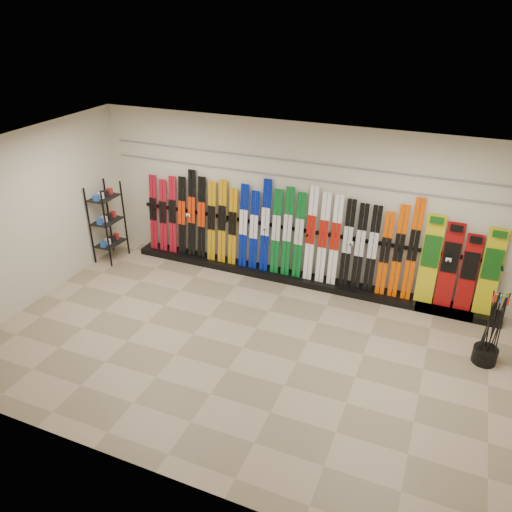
% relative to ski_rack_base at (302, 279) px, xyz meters
% --- Properties ---
extents(floor, '(8.00, 8.00, 0.00)m').
position_rel_ski_rack_base_xyz_m(floor, '(-0.22, -2.28, -0.06)').
color(floor, gray).
rests_on(floor, ground).
extents(back_wall, '(8.00, 0.00, 8.00)m').
position_rel_ski_rack_base_xyz_m(back_wall, '(-0.22, 0.22, 1.44)').
color(back_wall, beige).
rests_on(back_wall, floor).
extents(left_wall, '(0.00, 5.00, 5.00)m').
position_rel_ski_rack_base_xyz_m(left_wall, '(-4.22, -2.28, 1.44)').
color(left_wall, beige).
rests_on(left_wall, floor).
extents(ceiling, '(8.00, 8.00, 0.00)m').
position_rel_ski_rack_base_xyz_m(ceiling, '(-0.22, -2.28, 2.94)').
color(ceiling, silver).
rests_on(ceiling, back_wall).
extents(ski_rack_base, '(8.00, 0.40, 0.12)m').
position_rel_ski_rack_base_xyz_m(ski_rack_base, '(0.00, 0.00, 0.00)').
color(ski_rack_base, black).
rests_on(ski_rack_base, floor).
extents(skis, '(5.38, 0.24, 1.84)m').
position_rel_ski_rack_base_xyz_m(skis, '(-0.65, 0.05, 0.89)').
color(skis, '#AD0F22').
rests_on(skis, ski_rack_base).
extents(snowboards, '(1.27, 0.24, 1.58)m').
position_rel_ski_rack_base_xyz_m(snowboards, '(2.69, 0.07, 0.80)').
color(snowboards, gold).
rests_on(snowboards, ski_rack_base).
extents(accessory_rack, '(0.40, 0.60, 1.62)m').
position_rel_ski_rack_base_xyz_m(accessory_rack, '(-3.97, -0.58, 0.75)').
color(accessory_rack, black).
rests_on(accessory_rack, floor).
extents(pole_bin, '(0.36, 0.36, 0.25)m').
position_rel_ski_rack_base_xyz_m(pole_bin, '(3.25, -1.19, 0.07)').
color(pole_bin, black).
rests_on(pole_bin, floor).
extents(ski_poles, '(0.27, 0.23, 1.18)m').
position_rel_ski_rack_base_xyz_m(ski_poles, '(3.26, -1.21, 0.55)').
color(ski_poles, black).
rests_on(ski_poles, pole_bin).
extents(slatwall_rail_0, '(7.60, 0.02, 0.03)m').
position_rel_ski_rack_base_xyz_m(slatwall_rail_0, '(-0.22, 0.20, 1.94)').
color(slatwall_rail_0, gray).
rests_on(slatwall_rail_0, back_wall).
extents(slatwall_rail_1, '(7.60, 0.02, 0.03)m').
position_rel_ski_rack_base_xyz_m(slatwall_rail_1, '(-0.22, 0.20, 2.24)').
color(slatwall_rail_1, gray).
rests_on(slatwall_rail_1, back_wall).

